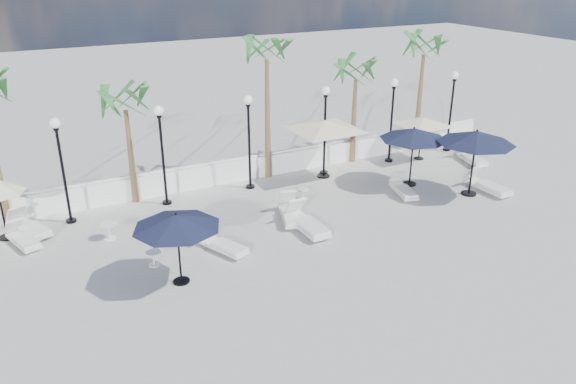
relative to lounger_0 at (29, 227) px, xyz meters
name	(u,v)px	position (x,y,z in m)	size (l,w,h in m)	color
ground	(334,257)	(8.39, -6.22, -0.25)	(100.00, 100.00, 0.00)	#ABABA6
balustrade	(241,169)	(8.39, 1.28, 0.22)	(26.00, 0.30, 1.01)	white
lamppost_1	(61,156)	(1.39, 0.28, 2.24)	(0.36, 0.36, 3.84)	black
lamppost_2	(161,142)	(4.89, 0.28, 2.24)	(0.36, 0.36, 3.84)	black
lamppost_3	(249,129)	(8.39, 0.28, 2.24)	(0.36, 0.36, 3.84)	black
lamppost_4	(325,118)	(11.89, 0.28, 2.24)	(0.36, 0.36, 3.84)	black
lamppost_5	(392,109)	(15.39, 0.28, 2.24)	(0.36, 0.36, 3.84)	black
lamppost_6	(452,100)	(18.89, 0.28, 2.24)	(0.36, 0.36, 3.84)	black
palm_1	(125,106)	(3.89, 1.08, 3.51)	(2.60, 2.60, 4.70)	brown
palm_2	(267,56)	(9.59, 1.08, 4.87)	(2.60, 2.60, 6.10)	brown
palm_3	(356,76)	(13.89, 1.08, 3.70)	(2.60, 2.60, 4.90)	brown
palm_4	(424,52)	(17.59, 1.08, 4.48)	(2.60, 2.60, 5.70)	brown
lounger_0	(29,227)	(0.00, 0.00, 0.00)	(1.38, 2.06, 0.74)	silver
lounger_1	(23,239)	(-0.24, -0.80, -0.03)	(1.05, 1.80, 0.64)	silver
lounger_2	(224,245)	(5.46, -4.23, -0.03)	(1.21, 1.85, 0.66)	silver
lounger_3	(291,213)	(8.48, -3.13, 0.01)	(1.28, 2.14, 0.76)	silver
lounger_4	(307,223)	(8.56, -4.16, 0.03)	(0.74, 2.19, 0.82)	silver
lounger_5	(403,189)	(13.52, -3.17, -0.02)	(1.05, 1.89, 0.67)	silver
lounger_6	(488,185)	(16.77, -4.46, 0.01)	(0.74, 2.06, 0.76)	silver
lounger_7	(471,157)	(18.66, -1.57, 0.00)	(1.07, 2.09, 0.75)	silver
side_table_0	(109,230)	(2.37, -1.68, 0.08)	(0.56, 0.56, 0.54)	silver
side_table_1	(154,257)	(3.23, -4.08, 0.02)	(0.47, 0.47, 0.45)	silver
side_table_2	(303,193)	(9.72, -1.80, 0.02)	(0.46, 0.46, 0.44)	silver
parasol_navy_left	(176,221)	(3.67, -5.42, 1.71)	(2.52, 2.52, 2.22)	black
parasol_navy_mid	(414,134)	(14.41, -2.45, 1.94)	(2.78, 2.78, 2.49)	black
parasol_navy_right	(476,138)	(15.87, -4.37, 2.11)	(3.00, 3.00, 2.69)	black
parasol_cream_sq_a	(325,121)	(11.70, -0.02, 2.23)	(5.45, 5.45, 2.67)	black
parasol_cream_sq_b	(422,118)	(16.85, -0.10, 1.70)	(4.21, 4.21, 2.11)	black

